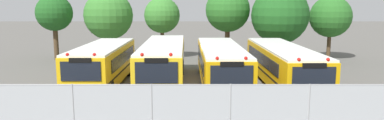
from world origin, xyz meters
TOP-DOWN VIEW (x-y plane):
  - ground_plane at (0.00, 0.00)m, footprint 160.00×160.00m
  - school_bus_0 at (-5.57, -0.02)m, footprint 2.56×9.28m
  - school_bus_1 at (-1.78, 0.20)m, footprint 2.75×11.29m
  - school_bus_2 at (1.85, 0.11)m, footprint 2.73×11.13m
  - school_bus_3 at (5.71, -0.06)m, footprint 2.71×11.38m
  - tree_0 at (-12.46, 9.99)m, footprint 3.26×3.26m
  - tree_1 at (-7.65, 11.18)m, footprint 4.56×4.56m
  - tree_2 at (-2.88, 10.93)m, footprint 3.32×3.32m
  - tree_3 at (3.23, 10.75)m, footprint 4.09×4.09m
  - tree_4 at (8.04, 9.59)m, footprint 5.17×5.09m
  - tree_5 at (12.63, 10.53)m, footprint 3.78×3.78m
  - chainlink_fence at (-0.01, -8.11)m, footprint 15.99×0.07m

SIDE VIEW (x-z plane):
  - ground_plane at x=0.00m, z-range 0.00..0.00m
  - chainlink_fence at x=-0.01m, z-range 0.04..1.97m
  - school_bus_3 at x=5.71m, z-range 0.07..2.67m
  - school_bus_2 at x=1.85m, z-range 0.07..2.68m
  - school_bus_0 at x=-5.57m, z-range 0.07..2.74m
  - school_bus_1 at x=-1.78m, z-range 0.07..2.86m
  - tree_5 at x=12.63m, z-range 1.03..6.84m
  - tree_1 at x=-7.65m, z-range 0.83..7.14m
  - tree_2 at x=-2.88m, z-range 1.17..6.88m
  - tree_4 at x=8.04m, z-range 0.81..7.44m
  - tree_0 at x=-12.46m, z-range 1.28..7.20m
  - tree_3 at x=3.23m, z-range 1.28..7.86m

